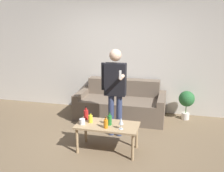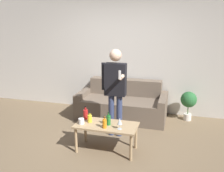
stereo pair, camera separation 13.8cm
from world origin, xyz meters
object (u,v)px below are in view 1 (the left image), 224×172
bottle_orange (106,124)px  person_standing_front (115,85)px  coffee_table (107,128)px  couch (121,104)px

bottle_orange → person_standing_front: size_ratio=0.11×
coffee_table → bottle_orange: 0.18m
coffee_table → person_standing_front: (-0.02, 0.59, 0.55)m
coffee_table → bottle_orange: bearing=-85.2°
couch → person_standing_front: bearing=-84.9°
couch → coffee_table: size_ratio=1.90×
bottle_orange → person_standing_front: 0.83m
bottle_orange → coffee_table: bearing=94.8°
couch → bottle_orange: size_ratio=10.36×
couch → bottle_orange: couch is taller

